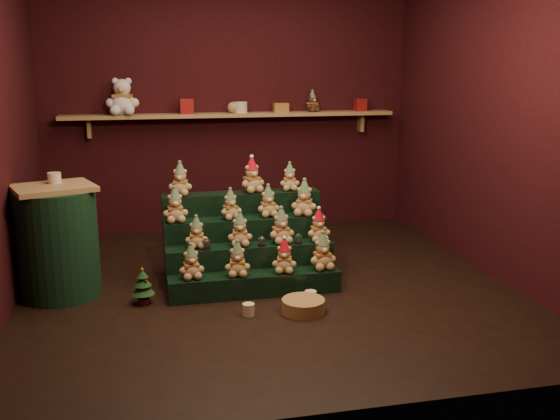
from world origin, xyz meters
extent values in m
plane|color=black|center=(0.00, 0.00, 0.00)|extent=(4.00, 4.00, 0.00)
cube|color=black|center=(0.00, 2.05, 1.40)|extent=(4.00, 0.10, 2.80)
cube|color=black|center=(0.00, -2.05, 1.40)|extent=(4.00, 0.10, 2.80)
cube|color=black|center=(2.05, 0.00, 1.40)|extent=(0.10, 4.00, 2.80)
cube|color=#A48652|center=(0.00, 1.87, 1.30)|extent=(3.60, 0.26, 0.04)
cube|color=#A48652|center=(-1.50, 1.94, 1.18)|extent=(0.04, 0.12, 0.20)
cube|color=#A48652|center=(1.50, 1.94, 1.18)|extent=(0.04, 0.12, 0.20)
cube|color=black|center=(-0.13, -0.16, 0.09)|extent=(1.40, 0.22, 0.18)
cube|color=black|center=(-0.13, 0.06, 0.18)|extent=(1.40, 0.22, 0.36)
cube|color=black|center=(-0.13, 0.28, 0.27)|extent=(1.40, 0.22, 0.54)
cube|color=black|center=(-0.13, 0.50, 0.36)|extent=(1.40, 0.22, 0.72)
cylinder|color=black|center=(-0.50, 0.00, 0.37)|extent=(0.07, 0.07, 0.03)
sphere|color=silver|center=(-0.50, 0.00, 0.42)|extent=(0.07, 0.07, 0.07)
cylinder|color=black|center=(-0.04, 0.00, 0.37)|extent=(0.06, 0.06, 0.02)
sphere|color=silver|center=(-0.04, 0.00, 0.41)|extent=(0.06, 0.06, 0.06)
cylinder|color=black|center=(0.27, 0.00, 0.37)|extent=(0.06, 0.06, 0.02)
sphere|color=silver|center=(0.27, 0.00, 0.42)|extent=(0.07, 0.07, 0.07)
cube|color=#A48652|center=(-1.67, 0.18, 0.89)|extent=(0.72, 0.66, 0.04)
cylinder|color=black|center=(-1.67, 0.18, 0.43)|extent=(0.63, 0.63, 0.87)
cylinder|color=beige|center=(-1.67, 0.28, 0.95)|extent=(0.11, 0.11, 0.08)
cylinder|color=#422117|center=(-1.02, -0.17, 0.02)|extent=(0.09, 0.09, 0.05)
cone|color=#123317|center=(-1.02, -0.17, 0.13)|extent=(0.18, 0.18, 0.09)
cone|color=#123317|center=(-1.02, -0.17, 0.19)|extent=(0.14, 0.14, 0.08)
cone|color=#123317|center=(-1.02, -0.17, 0.25)|extent=(0.09, 0.09, 0.06)
cone|color=gold|center=(-1.02, -0.17, 0.29)|extent=(0.03, 0.03, 0.03)
cylinder|color=beige|center=(-0.26, -0.58, 0.05)|extent=(0.09, 0.09, 0.09)
cylinder|color=beige|center=(0.26, -0.43, 0.05)|extent=(0.10, 0.10, 0.10)
cylinder|color=#A27F41|center=(0.16, -0.61, 0.05)|extent=(0.39, 0.39, 0.10)
cube|color=maroon|center=(-0.49, 1.85, 1.40)|extent=(0.14, 0.14, 0.16)
cylinder|color=beige|center=(0.09, 1.85, 1.38)|extent=(0.14, 0.14, 0.12)
cube|color=maroon|center=(1.46, 1.85, 1.39)|extent=(0.12, 0.12, 0.14)
sphere|color=tan|center=(0.01, 1.85, 1.38)|extent=(0.12, 0.12, 0.12)
cube|color=orange|center=(0.54, 1.85, 1.37)|extent=(0.16, 0.10, 0.10)
camera|label=1|loc=(-0.98, -4.88, 1.82)|focal=40.00mm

